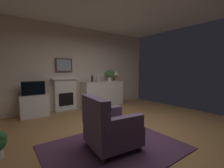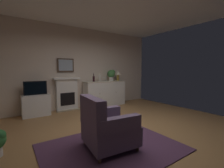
{
  "view_description": "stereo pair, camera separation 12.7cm",
  "coord_description": "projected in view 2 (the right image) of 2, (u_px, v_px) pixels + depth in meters",
  "views": [
    {
      "loc": [
        -2.28,
        -2.45,
        1.35
      ],
      "look_at": [
        -0.01,
        0.68,
        1.0
      ],
      "focal_mm": 24.44,
      "sensor_mm": 36.0,
      "label": 1
    },
    {
      "loc": [
        -2.17,
        -2.52,
        1.35
      ],
      "look_at": [
        -0.01,
        0.68,
        1.0
      ],
      "focal_mm": 24.44,
      "sensor_mm": 36.0,
      "label": 2
    }
  ],
  "objects": [
    {
      "name": "tv_cabinet",
      "position": [
        36.0,
        105.0,
        4.51
      ],
      "size": [
        0.75,
        0.42,
        0.63
      ],
      "color": "white",
      "rests_on": "ground_plane"
    },
    {
      "name": "area_rug",
      "position": [
        112.0,
        147.0,
        2.66
      ],
      "size": [
        2.28,
        1.75,
        0.02
      ],
      "primitive_type": "cube",
      "color": "#4C2D47",
      "rests_on": "ground_plane"
    },
    {
      "name": "tv_set",
      "position": [
        35.0,
        88.0,
        4.45
      ],
      "size": [
        0.62,
        0.07,
        0.4
      ],
      "color": "black",
      "rests_on": "tv_cabinet"
    },
    {
      "name": "framed_picture",
      "position": [
        66.0,
        65.0,
        5.12
      ],
      "size": [
        0.55,
        0.04,
        0.45
      ],
      "color": "#473323"
    },
    {
      "name": "ground_plane",
      "position": [
        129.0,
        133.0,
        3.42
      ],
      "size": [
        6.01,
        5.47,
        0.1
      ],
      "primitive_type": "cube",
      "color": "#9E7042",
      "rests_on": "ground"
    },
    {
      "name": "wine_glass_center",
      "position": [
        105.0,
        78.0,
        5.78
      ],
      "size": [
        0.07,
        0.07,
        0.16
      ],
      "color": "silver",
      "rests_on": "sideboard_cabinet"
    },
    {
      "name": "wine_glass_left",
      "position": [
        103.0,
        78.0,
        5.7
      ],
      "size": [
        0.07,
        0.07,
        0.16
      ],
      "color": "silver",
      "rests_on": "sideboard_cabinet"
    },
    {
      "name": "table_lamp",
      "position": [
        118.0,
        73.0,
        6.08
      ],
      "size": [
        0.26,
        0.26,
        0.4
      ],
      "color": "#B79338",
      "rests_on": "sideboard_cabinet"
    },
    {
      "name": "armchair",
      "position": [
        107.0,
        127.0,
        2.59
      ],
      "size": [
        0.88,
        0.85,
        0.92
      ],
      "color": "#604C66",
      "rests_on": "ground_plane"
    },
    {
      "name": "wine_bottle",
      "position": [
        94.0,
        79.0,
        5.47
      ],
      "size": [
        0.08,
        0.08,
        0.29
      ],
      "color": "#331419",
      "rests_on": "sideboard_cabinet"
    },
    {
      "name": "potted_plant_small",
      "position": [
        111.0,
        74.0,
        5.97
      ],
      "size": [
        0.3,
        0.3,
        0.43
      ],
      "color": "beige",
      "rests_on": "sideboard_cabinet"
    },
    {
      "name": "fireplace_unit",
      "position": [
        67.0,
        94.0,
        5.17
      ],
      "size": [
        0.87,
        0.3,
        1.1
      ],
      "color": "white",
      "rests_on": "ground_plane"
    },
    {
      "name": "vase_decorative",
      "position": [
        100.0,
        78.0,
        5.58
      ],
      "size": [
        0.11,
        0.11,
        0.28
      ],
      "color": "beige",
      "rests_on": "sideboard_cabinet"
    },
    {
      "name": "sideboard_cabinet",
      "position": [
        105.0,
        93.0,
        5.81
      ],
      "size": [
        1.63,
        0.49,
        0.94
      ],
      "color": "white",
      "rests_on": "ground_plane"
    },
    {
      "name": "wall_rear",
      "position": [
        81.0,
        68.0,
        5.52
      ],
      "size": [
        6.01,
        0.06,
        2.85
      ],
      "primitive_type": "cube",
      "color": "beige",
      "rests_on": "ground_plane"
    }
  ]
}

